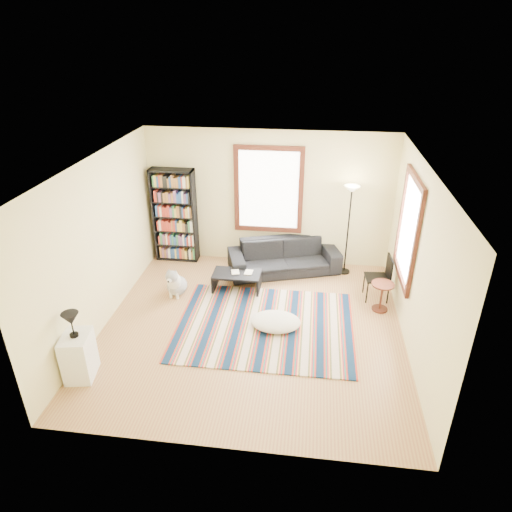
# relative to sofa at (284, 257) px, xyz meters

# --- Properties ---
(floor) EXTENTS (5.00, 5.00, 0.10)m
(floor) POSITION_rel_sofa_xyz_m (-0.38, -2.05, -0.38)
(floor) COLOR #A8834C
(floor) RESTS_ON ground
(ceiling) EXTENTS (5.00, 5.00, 0.10)m
(ceiling) POSITION_rel_sofa_xyz_m (-0.38, -2.05, 2.52)
(ceiling) COLOR white
(ceiling) RESTS_ON floor
(wall_back) EXTENTS (5.00, 0.10, 2.80)m
(wall_back) POSITION_rel_sofa_xyz_m (-0.38, 0.50, 1.07)
(wall_back) COLOR beige
(wall_back) RESTS_ON floor
(wall_front) EXTENTS (5.00, 0.10, 2.80)m
(wall_front) POSITION_rel_sofa_xyz_m (-0.38, -4.60, 1.07)
(wall_front) COLOR beige
(wall_front) RESTS_ON floor
(wall_left) EXTENTS (0.10, 5.00, 2.80)m
(wall_left) POSITION_rel_sofa_xyz_m (-2.93, -2.05, 1.07)
(wall_left) COLOR beige
(wall_left) RESTS_ON floor
(wall_right) EXTENTS (0.10, 5.00, 2.80)m
(wall_right) POSITION_rel_sofa_xyz_m (2.17, -2.05, 1.07)
(wall_right) COLOR beige
(wall_right) RESTS_ON floor
(window_back) EXTENTS (1.20, 0.06, 1.60)m
(window_back) POSITION_rel_sofa_xyz_m (-0.38, 0.42, 1.27)
(window_back) COLOR white
(window_back) RESTS_ON wall_back
(window_right) EXTENTS (0.06, 1.20, 1.60)m
(window_right) POSITION_rel_sofa_xyz_m (2.09, -1.25, 1.27)
(window_right) COLOR white
(window_right) RESTS_ON wall_right
(rug) EXTENTS (2.96, 2.37, 0.02)m
(rug) POSITION_rel_sofa_xyz_m (-0.17, -1.98, -0.32)
(rug) COLOR #0C2340
(rug) RESTS_ON floor
(sofa) EXTENTS (1.52, 2.39, 0.65)m
(sofa) POSITION_rel_sofa_xyz_m (0.00, 0.00, 0.00)
(sofa) COLOR black
(sofa) RESTS_ON floor
(bookshelf) EXTENTS (0.90, 0.30, 2.00)m
(bookshelf) POSITION_rel_sofa_xyz_m (-2.33, 0.27, 0.67)
(bookshelf) COLOR black
(bookshelf) RESTS_ON floor
(coffee_table) EXTENTS (1.01, 0.77, 0.36)m
(coffee_table) POSITION_rel_sofa_xyz_m (-0.84, -0.87, -0.15)
(coffee_table) COLOR black
(coffee_table) RESTS_ON floor
(book_a) EXTENTS (0.23, 0.19, 0.02)m
(book_a) POSITION_rel_sofa_xyz_m (-0.94, -0.87, 0.04)
(book_a) COLOR beige
(book_a) RESTS_ON coffee_table
(book_b) EXTENTS (0.16, 0.21, 0.02)m
(book_b) POSITION_rel_sofa_xyz_m (-0.69, -0.82, 0.04)
(book_b) COLOR beige
(book_b) RESTS_ON coffee_table
(floor_cushion) EXTENTS (0.85, 0.64, 0.21)m
(floor_cushion) POSITION_rel_sofa_xyz_m (0.01, -1.99, -0.22)
(floor_cushion) COLOR beige
(floor_cushion) RESTS_ON floor
(floor_lamp) EXTENTS (0.33, 0.33, 1.86)m
(floor_lamp) POSITION_rel_sofa_xyz_m (1.24, 0.10, 0.60)
(floor_lamp) COLOR black
(floor_lamp) RESTS_ON floor
(side_table) EXTENTS (0.41, 0.41, 0.54)m
(side_table) POSITION_rel_sofa_xyz_m (1.82, -1.23, -0.06)
(side_table) COLOR #491A12
(side_table) RESTS_ON floor
(folding_chair) EXTENTS (0.45, 0.43, 0.86)m
(folding_chair) POSITION_rel_sofa_xyz_m (1.77, -0.84, 0.10)
(folding_chair) COLOR black
(folding_chair) RESTS_ON floor
(white_cabinet) EXTENTS (0.46, 0.56, 0.70)m
(white_cabinet) POSITION_rel_sofa_xyz_m (-2.68, -3.54, 0.02)
(white_cabinet) COLOR white
(white_cabinet) RESTS_ON floor
(table_lamp) EXTENTS (0.30, 0.30, 0.38)m
(table_lamp) POSITION_rel_sofa_xyz_m (-2.68, -3.54, 0.56)
(table_lamp) COLOR black
(table_lamp) RESTS_ON white_cabinet
(dog) EXTENTS (0.48, 0.63, 0.58)m
(dog) POSITION_rel_sofa_xyz_m (-1.93, -1.16, -0.03)
(dog) COLOR #A9A9A9
(dog) RESTS_ON floor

